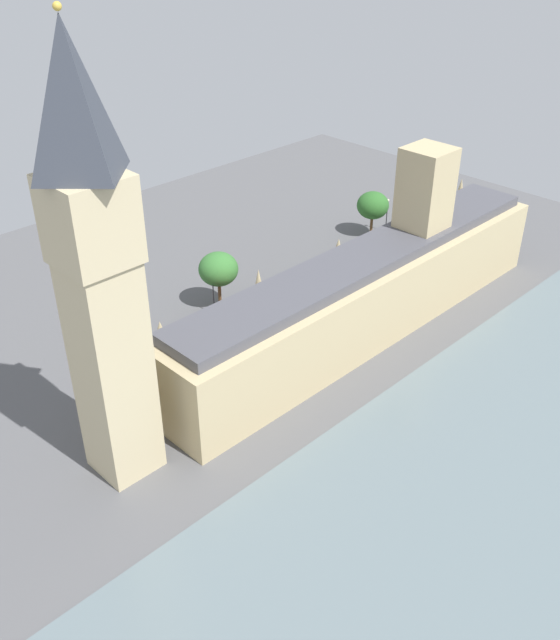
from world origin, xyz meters
TOP-DOWN VIEW (x-y plane):
  - ground_plane at (0.00, 0.00)m, footprint 145.24×145.24m
  - river_thames at (-33.51, 0.00)m, footprint 37.78×130.72m
  - parliament_building at (-1.99, -1.27)m, footprint 12.33×75.24m
  - clock_tower at (-1.22, 43.85)m, footprint 7.84×7.84m
  - car_black_near_tower at (10.27, -30.88)m, footprint 1.94×4.39m
  - car_dark_green_trailing at (11.73, -21.61)m, footprint 1.90×4.32m
  - car_silver_midblock at (9.35, -15.99)m, footprint 2.01×4.22m
  - car_blue_by_river_gate at (11.27, 2.38)m, footprint 2.02×4.39m
  - double_decker_bus_leading at (12.21, 17.97)m, footprint 2.96×10.58m
  - pedestrian_corner at (6.03, -22.87)m, footprint 0.59×0.64m
  - pedestrian_under_trees at (6.67, -9.45)m, footprint 0.61×0.63m
  - plane_tree_far_end at (19.63, 11.02)m, footprint 6.52×6.52m
  - plane_tree_opposite_hall at (19.71, -29.03)m, footprint 6.34×6.34m
  - street_lamp_kerbside at (18.69, -32.55)m, footprint 0.56×0.56m
  - street_lamp_slot_10 at (18.40, 13.34)m, footprint 0.56×0.56m

SIDE VIEW (x-z plane):
  - ground_plane at x=0.00m, z-range 0.00..0.00m
  - river_thames at x=-33.51m, z-range 0.00..0.25m
  - pedestrian_under_trees at x=6.67m, z-range -0.07..1.41m
  - pedestrian_corner at x=6.03m, z-range -0.08..1.44m
  - car_silver_midblock at x=9.35m, z-range 0.02..1.76m
  - car_dark_green_trailing at x=11.73m, z-range 0.02..1.76m
  - car_black_near_tower at x=10.27m, z-range 0.02..1.76m
  - car_blue_by_river_gate at x=11.27m, z-range 0.02..1.76m
  - double_decker_bus_leading at x=12.21m, z-range 0.26..5.01m
  - street_lamp_slot_10 at x=18.40m, z-range 1.31..8.22m
  - street_lamp_kerbside at x=18.69m, z-range 1.32..8.34m
  - plane_tree_opposite_hall at x=19.71m, z-range 1.84..10.95m
  - plane_tree_far_end at x=19.63m, z-range 2.06..11.79m
  - parliament_building at x=-1.99m, z-range -5.99..20.50m
  - clock_tower at x=-1.22m, z-range 0.88..52.74m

